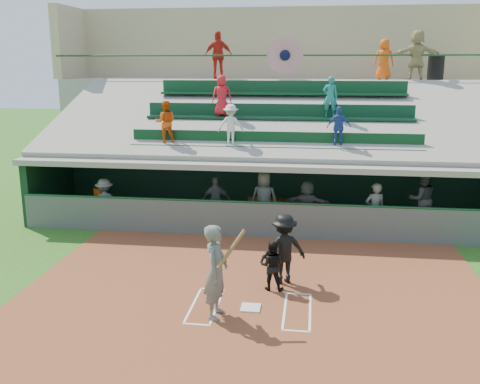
# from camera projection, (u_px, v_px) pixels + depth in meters

# --- Properties ---
(ground) EXTENTS (100.00, 100.00, 0.00)m
(ground) POSITION_uv_depth(u_px,v_px,m) (251.00, 309.00, 11.78)
(ground) COLOR #265618
(ground) RESTS_ON ground
(dirt_slab) EXTENTS (11.00, 9.00, 0.02)m
(dirt_slab) POSITION_uv_depth(u_px,v_px,m) (253.00, 299.00, 12.26)
(dirt_slab) COLOR brown
(dirt_slab) RESTS_ON ground
(home_plate) EXTENTS (0.43, 0.43, 0.03)m
(home_plate) POSITION_uv_depth(u_px,v_px,m) (251.00, 308.00, 11.77)
(home_plate) COLOR silver
(home_plate) RESTS_ON dirt_slab
(batters_box_chalk) EXTENTS (2.65, 1.85, 0.01)m
(batters_box_chalk) POSITION_uv_depth(u_px,v_px,m) (251.00, 308.00, 11.77)
(batters_box_chalk) COLOR white
(batters_box_chalk) RESTS_ON dirt_slab
(dugout_floor) EXTENTS (16.00, 3.50, 0.04)m
(dugout_floor) POSITION_uv_depth(u_px,v_px,m) (273.00, 221.00, 18.27)
(dugout_floor) COLOR gray
(dugout_floor) RESTS_ON ground
(concourse_slab) EXTENTS (20.00, 3.00, 4.60)m
(concourse_slab) POSITION_uv_depth(u_px,v_px,m) (285.00, 131.00, 24.24)
(concourse_slab) COLOR gray
(concourse_slab) RESTS_ON ground
(grandstand) EXTENTS (20.40, 10.40, 7.80)m
(grandstand) POSITION_uv_depth(u_px,v_px,m) (281.00, 141.00, 21.37)
(grandstand) COLOR #535953
(grandstand) RESTS_ON ground
(batter_at_plate) EXTENTS (0.90, 0.81, 2.03)m
(batter_at_plate) POSITION_uv_depth(u_px,v_px,m) (216.00, 271.00, 11.18)
(batter_at_plate) COLOR #52544F
(batter_at_plate) RESTS_ON dirt_slab
(catcher) EXTENTS (0.60, 0.48, 1.20)m
(catcher) POSITION_uv_depth(u_px,v_px,m) (272.00, 265.00, 12.63)
(catcher) COLOR black
(catcher) RESTS_ON dirt_slab
(home_umpire) EXTENTS (1.28, 1.00, 1.73)m
(home_umpire) POSITION_uv_depth(u_px,v_px,m) (284.00, 249.00, 12.99)
(home_umpire) COLOR black
(home_umpire) RESTS_ON dirt_slab
(dugout_bench) EXTENTS (13.19, 5.88, 0.42)m
(dugout_bench) POSITION_uv_depth(u_px,v_px,m) (277.00, 204.00, 19.56)
(dugout_bench) COLOR brown
(dugout_bench) RESTS_ON dugout_floor
(white_table) EXTENTS (0.91, 0.76, 0.69)m
(white_table) POSITION_uv_depth(u_px,v_px,m) (100.00, 208.00, 18.53)
(white_table) COLOR white
(white_table) RESTS_ON dugout_floor
(water_cooler) EXTENTS (0.36, 0.36, 0.36)m
(water_cooler) POSITION_uv_depth(u_px,v_px,m) (99.00, 193.00, 18.49)
(water_cooler) COLOR #E3550D
(water_cooler) RESTS_ON white_table
(dugout_player_a) EXTENTS (1.14, 0.86, 1.56)m
(dugout_player_a) POSITION_uv_depth(u_px,v_px,m) (105.00, 202.00, 17.64)
(dugout_player_a) COLOR #5C5E58
(dugout_player_a) RESTS_ON dugout_floor
(dugout_player_b) EXTENTS (0.99, 0.55, 1.60)m
(dugout_player_b) POSITION_uv_depth(u_px,v_px,m) (216.00, 201.00, 17.74)
(dugout_player_b) COLOR #575954
(dugout_player_b) RESTS_ON dugout_floor
(dugout_player_c) EXTENTS (0.95, 0.68, 1.81)m
(dugout_player_c) POSITION_uv_depth(u_px,v_px,m) (264.00, 199.00, 17.54)
(dugout_player_c) COLOR #5B5E59
(dugout_player_c) RESTS_ON dugout_floor
(dugout_player_d) EXTENTS (1.50, 0.63, 1.56)m
(dugout_player_d) POSITION_uv_depth(u_px,v_px,m) (307.00, 204.00, 17.38)
(dugout_player_d) COLOR #62645E
(dugout_player_d) RESTS_ON dugout_floor
(dugout_player_e) EXTENTS (0.70, 0.54, 1.69)m
(dugout_player_e) POSITION_uv_depth(u_px,v_px,m) (375.00, 210.00, 16.48)
(dugout_player_e) COLOR #585A55
(dugout_player_e) RESTS_ON dugout_floor
(dugout_player_f) EXTENTS (1.00, 0.83, 1.86)m
(dugout_player_f) POSITION_uv_depth(u_px,v_px,m) (422.00, 199.00, 17.41)
(dugout_player_f) COLOR #51544F
(dugout_player_f) RESTS_ON dugout_floor
(trash_bin) EXTENTS (0.67, 0.67, 1.00)m
(trash_bin) POSITION_uv_depth(u_px,v_px,m) (436.00, 68.00, 22.44)
(trash_bin) COLOR black
(trash_bin) RESTS_ON concourse_slab
(concourse_staff_a) EXTENTS (1.23, 0.63, 2.01)m
(concourse_staff_a) POSITION_uv_depth(u_px,v_px,m) (218.00, 55.00, 22.85)
(concourse_staff_a) COLOR red
(concourse_staff_a) RESTS_ON concourse_slab
(concourse_staff_b) EXTENTS (0.85, 0.58, 1.68)m
(concourse_staff_b) POSITION_uv_depth(u_px,v_px,m) (384.00, 59.00, 22.39)
(concourse_staff_b) COLOR #DB4C0C
(concourse_staff_b) RESTS_ON concourse_slab
(concourse_staff_c) EXTENTS (1.85, 0.59, 1.99)m
(concourse_staff_c) POSITION_uv_depth(u_px,v_px,m) (416.00, 55.00, 21.44)
(concourse_staff_c) COLOR tan
(concourse_staff_c) RESTS_ON concourse_slab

